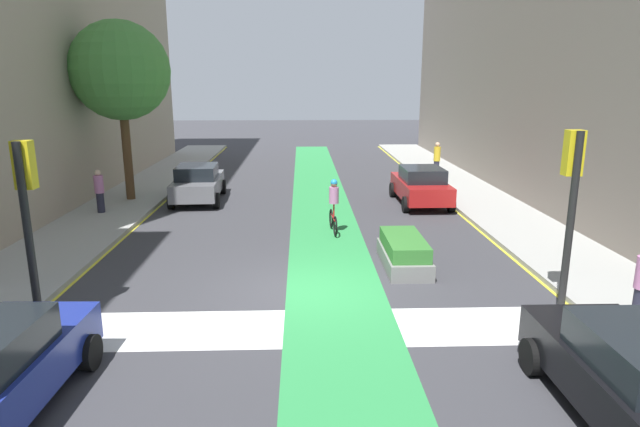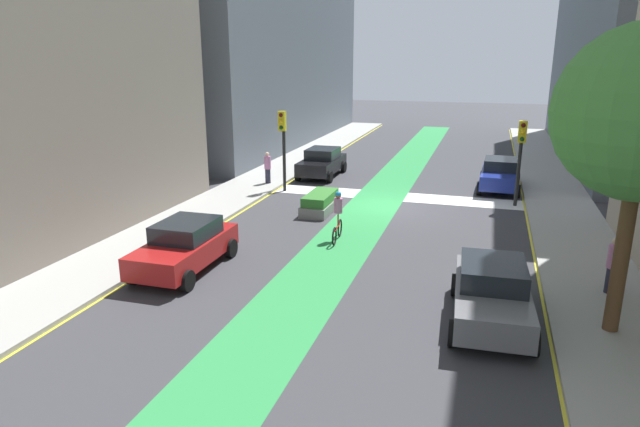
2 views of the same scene
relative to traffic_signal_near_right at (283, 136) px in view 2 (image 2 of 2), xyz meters
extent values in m
plane|color=#38383D|center=(-5.55, 1.39, -2.82)|extent=(120.00, 120.00, 0.00)
cube|color=#2D8C47|center=(-4.87, 1.39, -2.82)|extent=(2.40, 60.00, 0.01)
cube|color=silver|center=(-5.55, -0.61, -2.82)|extent=(12.00, 1.80, 0.01)
cube|color=#9E9E99|center=(-13.05, 1.39, -2.75)|extent=(3.00, 60.00, 0.15)
cube|color=yellow|center=(-11.55, 1.39, -2.82)|extent=(0.16, 60.00, 0.01)
cube|color=#9E9E99|center=(1.95, 1.39, -2.75)|extent=(3.00, 60.00, 0.15)
cube|color=yellow|center=(0.45, 1.39, -2.82)|extent=(0.16, 60.00, 0.01)
cube|color=slate|center=(-17.71, -15.42, 6.19)|extent=(6.32, 26.39, 18.02)
cube|color=slate|center=(6.71, -15.09, 5.30)|extent=(6.52, 27.06, 16.25)
cylinder|color=black|center=(0.00, -0.12, -0.82)|extent=(0.16, 0.16, 4.02)
cube|color=gold|center=(0.00, 0.08, 0.72)|extent=(0.35, 0.28, 0.95)
sphere|color=#3F0A0A|center=(0.00, 0.22, 1.02)|extent=(0.20, 0.20, 0.20)
sphere|color=yellow|center=(0.00, 0.22, 0.72)|extent=(0.20, 0.20, 0.20)
sphere|color=#0C3814|center=(0.00, 0.22, 0.42)|extent=(0.20, 0.20, 0.20)
cylinder|color=black|center=(-11.10, -0.49, -0.88)|extent=(0.16, 0.16, 3.88)
cube|color=gold|center=(-11.10, -0.29, 0.58)|extent=(0.35, 0.28, 0.95)
sphere|color=#3F0A0A|center=(-11.10, -0.15, 0.88)|extent=(0.20, 0.20, 0.20)
sphere|color=yellow|center=(-11.10, -0.15, 0.58)|extent=(0.20, 0.20, 0.20)
sphere|color=#0C3814|center=(-11.10, -0.15, 0.28)|extent=(0.20, 0.20, 0.20)
cube|color=navy|center=(-10.40, -3.55, -2.15)|extent=(1.92, 4.25, 0.70)
cube|color=black|center=(-10.40, -3.75, -1.53)|extent=(1.66, 2.04, 0.55)
cylinder|color=black|center=(-11.26, -2.05, -2.50)|extent=(0.24, 0.65, 0.64)
cylinder|color=black|center=(-9.46, -2.11, -2.50)|extent=(0.24, 0.65, 0.64)
cylinder|color=black|center=(-11.34, -4.99, -2.50)|extent=(0.24, 0.65, 0.64)
cylinder|color=black|center=(-9.54, -5.04, -2.50)|extent=(0.24, 0.65, 0.64)
cube|color=slate|center=(-10.09, 11.81, -2.15)|extent=(2.00, 4.28, 0.70)
cube|color=black|center=(-10.08, 11.61, -1.53)|extent=(1.69, 2.07, 0.55)
cylinder|color=black|center=(-11.06, 13.23, -2.50)|extent=(0.25, 0.65, 0.64)
cylinder|color=black|center=(-9.26, 13.32, -2.50)|extent=(0.25, 0.65, 0.64)
cylinder|color=black|center=(-10.92, 10.30, -2.50)|extent=(0.25, 0.65, 0.64)
cylinder|color=black|center=(-9.12, 10.38, -2.50)|extent=(0.25, 0.65, 0.64)
cube|color=#A51919|center=(-0.72, 10.89, -2.15)|extent=(1.83, 4.21, 0.70)
cube|color=black|center=(-0.72, 10.69, -1.53)|extent=(1.61, 2.01, 0.55)
cylinder|color=black|center=(-1.63, 12.35, -2.50)|extent=(0.22, 0.64, 0.64)
cylinder|color=black|center=(0.17, 12.36, -2.50)|extent=(0.22, 0.64, 0.64)
cylinder|color=black|center=(-1.61, 9.41, -2.50)|extent=(0.22, 0.64, 0.64)
cylinder|color=black|center=(0.19, 9.42, -2.50)|extent=(0.22, 0.64, 0.64)
cube|color=black|center=(-0.79, -4.01, -2.15)|extent=(1.82, 4.21, 0.70)
cube|color=black|center=(-0.79, -4.21, -1.53)|extent=(1.61, 2.01, 0.55)
cylinder|color=black|center=(-1.68, -2.53, -2.50)|extent=(0.22, 0.64, 0.64)
cylinder|color=black|center=(0.12, -2.54, -2.50)|extent=(0.22, 0.64, 0.64)
cylinder|color=black|center=(-1.70, -5.47, -2.50)|extent=(0.22, 0.64, 0.64)
cylinder|color=black|center=(0.10, -5.48, -2.50)|extent=(0.22, 0.64, 0.64)
torus|color=black|center=(-4.65, 7.21, -2.48)|extent=(0.11, 0.68, 0.68)
torus|color=black|center=(-4.58, 6.17, -2.48)|extent=(0.11, 0.68, 0.68)
cylinder|color=red|center=(-4.62, 6.69, -2.30)|extent=(0.13, 0.95, 0.06)
cylinder|color=red|center=(-4.60, 6.54, -2.03)|extent=(0.05, 0.05, 0.50)
cylinder|color=#BF72A5|center=(-4.60, 6.54, -1.51)|extent=(0.32, 0.32, 0.55)
sphere|color=#8C6647|center=(-4.60, 6.54, -1.12)|extent=(0.22, 0.22, 0.22)
sphere|color=#268CCC|center=(-4.60, 6.54, -1.08)|extent=(0.23, 0.23, 0.23)
cylinder|color=#262638|center=(1.23, -0.91, -2.30)|extent=(0.28, 0.28, 0.75)
cylinder|color=#BF72A5|center=(1.23, -0.91, -1.59)|extent=(0.34, 0.34, 0.67)
sphere|color=beige|center=(1.23, -0.91, -1.14)|extent=(0.22, 0.22, 0.22)
cylinder|color=#262638|center=(-13.31, 9.24, -2.30)|extent=(0.28, 0.28, 0.75)
cylinder|color=#BF72A5|center=(-13.31, 9.24, -1.59)|extent=(0.34, 0.34, 0.67)
sphere|color=beige|center=(-13.31, 9.24, -1.15)|extent=(0.22, 0.22, 0.22)
cylinder|color=brown|center=(-12.92, 11.65, -0.73)|extent=(0.36, 0.36, 3.88)
cube|color=slate|center=(-2.87, 3.11, -2.60)|extent=(1.13, 2.65, 0.45)
cube|color=#33722D|center=(-2.87, 3.11, -2.17)|extent=(1.02, 2.38, 0.40)
camera|label=1|loc=(-5.68, -10.89, 2.16)|focal=30.14mm
camera|label=2|loc=(-9.69, 25.47, 3.81)|focal=31.05mm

